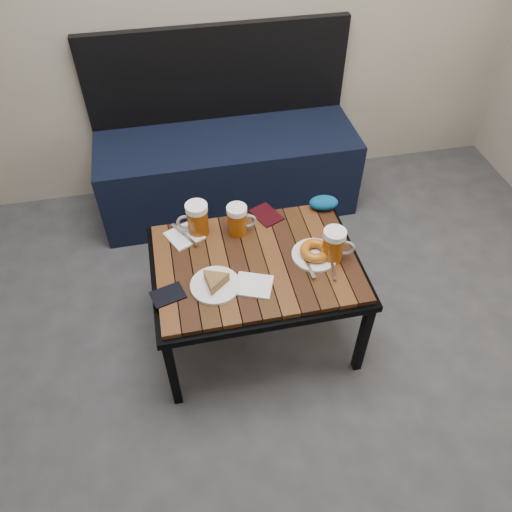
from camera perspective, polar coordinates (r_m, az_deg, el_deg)
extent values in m
cube|color=black|center=(2.86, -3.19, 9.56)|extent=(1.40, 0.50, 0.45)
cube|color=black|center=(2.81, -4.44, 20.13)|extent=(1.40, 0.05, 0.50)
cube|color=black|center=(2.01, -9.52, -13.09)|extent=(0.04, 0.03, 0.42)
cube|color=black|center=(2.12, 12.12, -9.26)|extent=(0.03, 0.03, 0.42)
cube|color=black|center=(2.36, -10.74, -1.52)|extent=(0.04, 0.04, 0.42)
cube|color=black|center=(2.45, 7.61, 1.23)|extent=(0.03, 0.04, 0.42)
cube|color=black|center=(2.02, 0.00, -1.28)|extent=(0.84, 0.62, 0.03)
cube|color=#381E0C|center=(2.00, 0.00, -0.78)|extent=(0.80, 0.58, 0.02)
cylinder|color=#8B400B|center=(2.09, -6.67, 3.96)|extent=(0.09, 0.09, 0.12)
cylinder|color=white|center=(2.04, -6.85, 5.51)|extent=(0.09, 0.09, 0.03)
torus|color=#8C999E|center=(2.09, -8.08, 3.83)|extent=(0.08, 0.02, 0.07)
cylinder|color=#8B400B|center=(2.08, -2.17, 3.89)|extent=(0.08, 0.08, 0.11)
cylinder|color=white|center=(2.03, -2.22, 5.31)|extent=(0.08, 0.08, 0.03)
torus|color=#8C999E|center=(2.08, -0.88, 4.02)|extent=(0.07, 0.02, 0.07)
cylinder|color=#8B400B|center=(1.99, 8.78, 1.00)|extent=(0.11, 0.11, 0.12)
cylinder|color=white|center=(1.94, 9.01, 2.51)|extent=(0.09, 0.09, 0.03)
torus|color=#8C999E|center=(1.99, 10.21, 0.91)|extent=(0.07, 0.03, 0.07)
cylinder|color=white|center=(1.90, -4.68, -3.35)|extent=(0.19, 0.19, 0.01)
cylinder|color=white|center=(2.02, 6.73, 0.10)|extent=(0.19, 0.19, 0.01)
torus|color=#974B0D|center=(2.00, 6.79, 0.61)|extent=(0.12, 0.12, 0.04)
cube|color=#A5A8AD|center=(1.99, 8.65, -0.58)|extent=(0.05, 0.19, 0.00)
cube|color=#A5A8AD|center=(1.97, 5.96, -1.01)|extent=(0.02, 0.14, 0.00)
cube|color=white|center=(2.11, -8.19, 2.30)|extent=(0.17, 0.17, 0.01)
cube|color=#A5A8AD|center=(2.11, -8.21, 2.42)|extent=(0.10, 0.16, 0.00)
cube|color=white|center=(1.90, -0.25, -3.36)|extent=(0.17, 0.16, 0.01)
cube|color=black|center=(1.90, -10.04, -4.40)|extent=(0.14, 0.12, 0.01)
cube|color=black|center=(2.19, 1.18, 4.73)|extent=(0.15, 0.16, 0.01)
ellipsoid|color=navy|center=(2.23, 7.74, 6.06)|extent=(0.14, 0.10, 0.06)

